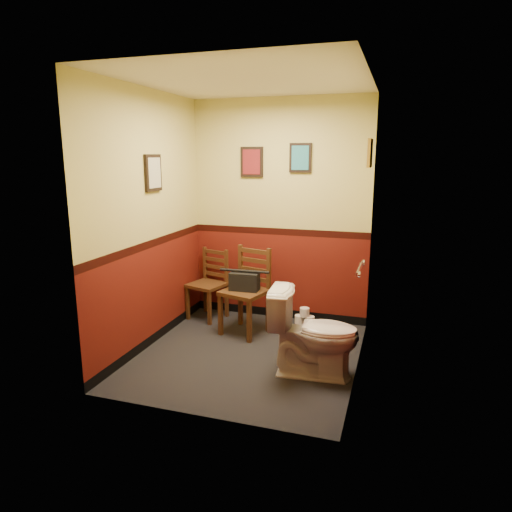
{
  "coord_description": "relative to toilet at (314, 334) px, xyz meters",
  "views": [
    {
      "loc": [
        1.41,
        -4.18,
        2.03
      ],
      "look_at": [
        0.0,
        0.25,
        1.0
      ],
      "focal_mm": 32.0,
      "sensor_mm": 36.0,
      "label": 1
    }
  ],
  "objects": [
    {
      "name": "wall_right",
      "position": [
        0.38,
        0.23,
        0.94
      ],
      "size": [
        0.0,
        2.4,
        2.7
      ],
      "primitive_type": "cube",
      "rotation": [
        1.57,
        0.0,
        -1.57
      ],
      "color": "#55140D",
      "rests_on": "ground"
    },
    {
      "name": "framed_print_back_a",
      "position": [
        -1.07,
        1.41,
        1.54
      ],
      "size": [
        0.28,
        0.04,
        0.36
      ],
      "color": "black",
      "rests_on": "wall_back"
    },
    {
      "name": "toilet",
      "position": [
        0.0,
        0.0,
        0.0
      ],
      "size": [
        0.87,
        0.53,
        0.82
      ],
      "primitive_type": "imported",
      "rotation": [
        0.0,
        0.0,
        1.64
      ],
      "color": "white",
      "rests_on": "floor"
    },
    {
      "name": "ceiling",
      "position": [
        -0.72,
        0.23,
        2.29
      ],
      "size": [
        2.2,
        2.4,
        0.0
      ],
      "primitive_type": "cube",
      "rotation": [
        3.14,
        0.0,
        0.0
      ],
      "color": "silver",
      "rests_on": "ground"
    },
    {
      "name": "tp_stack",
      "position": [
        -0.35,
        1.27,
        -0.32
      ],
      "size": [
        0.24,
        0.13,
        0.21
      ],
      "color": "silver",
      "rests_on": "floor"
    },
    {
      "name": "framed_print_back_b",
      "position": [
        -0.47,
        1.41,
        1.59
      ],
      "size": [
        0.26,
        0.04,
        0.34
      ],
      "color": "black",
      "rests_on": "wall_back"
    },
    {
      "name": "wall_front",
      "position": [
        -0.72,
        -0.97,
        0.94
      ],
      "size": [
        2.2,
        0.0,
        2.7
      ],
      "primitive_type": "cube",
      "rotation": [
        -1.57,
        0.0,
        0.0
      ],
      "color": "#55140D",
      "rests_on": "ground"
    },
    {
      "name": "handbag",
      "position": [
        -0.95,
        0.78,
        0.21
      ],
      "size": [
        0.34,
        0.18,
        0.24
      ],
      "rotation": [
        0.0,
        0.0,
        0.04
      ],
      "color": "black",
      "rests_on": "chair_right"
    },
    {
      "name": "framed_print_right",
      "position": [
        0.36,
        0.83,
        1.64
      ],
      "size": [
        0.04,
        0.34,
        0.28
      ],
      "color": "olive",
      "rests_on": "wall_right"
    },
    {
      "name": "wall_left",
      "position": [
        -1.82,
        0.23,
        0.94
      ],
      "size": [
        0.0,
        2.4,
        2.7
      ],
      "primitive_type": "cube",
      "rotation": [
        1.57,
        0.0,
        1.57
      ],
      "color": "#55140D",
      "rests_on": "ground"
    },
    {
      "name": "toilet_brush",
      "position": [
        0.24,
        0.1,
        -0.34
      ],
      "size": [
        0.12,
        0.12,
        0.44
      ],
      "color": "silver",
      "rests_on": "floor"
    },
    {
      "name": "wall_back",
      "position": [
        -0.72,
        1.43,
        0.94
      ],
      "size": [
        2.2,
        0.0,
        2.7
      ],
      "primitive_type": "cube",
      "rotation": [
        1.57,
        0.0,
        0.0
      ],
      "color": "#55140D",
      "rests_on": "ground"
    },
    {
      "name": "chair_left",
      "position": [
        -1.56,
        1.15,
        0.03
      ],
      "size": [
        0.5,
        0.5,
        0.87
      ],
      "rotation": [
        0.0,
        0.0,
        -0.27
      ],
      "color": "#412713",
      "rests_on": "floor"
    },
    {
      "name": "floor",
      "position": [
        -0.72,
        0.23,
        -0.41
      ],
      "size": [
        2.2,
        2.4,
        0.0
      ],
      "primitive_type": "cube",
      "color": "black",
      "rests_on": "ground"
    },
    {
      "name": "chair_right",
      "position": [
        -0.94,
        0.82,
        0.09
      ],
      "size": [
        0.57,
        0.57,
        0.99
      ],
      "rotation": [
        0.0,
        0.0,
        -0.27
      ],
      "color": "#412713",
      "rests_on": "floor"
    },
    {
      "name": "framed_print_left",
      "position": [
        -1.8,
        0.33,
        1.44
      ],
      "size": [
        0.04,
        0.3,
        0.38
      ],
      "color": "black",
      "rests_on": "wall_left"
    },
    {
      "name": "grab_bar",
      "position": [
        0.35,
        0.48,
        0.54
      ],
      "size": [
        0.05,
        0.56,
        0.06
      ],
      "color": "silver",
      "rests_on": "wall_right"
    }
  ]
}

